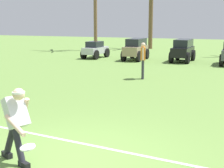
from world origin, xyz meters
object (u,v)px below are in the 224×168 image
(parked_car_slot_c, at_px, (183,50))
(palm_tree_left_of_centre, at_px, (151,12))
(parked_car_slot_a, at_px, (95,49))
(teammate_midfield, at_px, (143,57))
(parked_car_slot_b, at_px, (136,48))
(frisbee_thrower, at_px, (16,121))
(frisbee_in_flight, at_px, (28,147))

(parked_car_slot_c, height_order, palm_tree_left_of_centre, palm_tree_left_of_centre)
(parked_car_slot_a, bearing_deg, teammate_midfield, -52.70)
(parked_car_slot_b, xyz_separation_m, parked_car_slot_c, (2.91, 0.17, 0.00))
(parked_car_slot_b, bearing_deg, teammate_midfield, -70.88)
(frisbee_thrower, height_order, teammate_midfield, teammate_midfield)
(parked_car_slot_b, bearing_deg, palm_tree_left_of_centre, 98.14)
(frisbee_thrower, bearing_deg, parked_car_slot_b, 99.17)
(frisbee_in_flight, distance_m, parked_car_slot_a, 17.51)
(teammate_midfield, bearing_deg, frisbee_thrower, -88.24)
(frisbee_in_flight, height_order, parked_car_slot_a, parked_car_slot_a)
(frisbee_in_flight, bearing_deg, parked_car_slot_c, 90.72)
(parked_car_slot_a, relative_size, palm_tree_left_of_centre, 0.44)
(frisbee_in_flight, relative_size, parked_car_slot_c, 0.14)
(teammate_midfield, relative_size, parked_car_slot_b, 0.64)
(frisbee_in_flight, relative_size, parked_car_slot_b, 0.14)
(teammate_midfield, relative_size, palm_tree_left_of_centre, 0.30)
(frisbee_thrower, height_order, palm_tree_left_of_centre, palm_tree_left_of_centre)
(parked_car_slot_a, xyz_separation_m, palm_tree_left_of_centre, (1.61, 8.28, 2.57))
(parked_car_slot_c, bearing_deg, frisbee_in_flight, -89.28)
(teammate_midfield, xyz_separation_m, parked_car_slot_c, (0.63, 6.74, -0.22))
(frisbee_thrower, bearing_deg, frisbee_in_flight, -40.98)
(palm_tree_left_of_centre, bearing_deg, frisbee_in_flight, -80.11)
(parked_car_slot_c, bearing_deg, parked_car_slot_b, -176.57)
(palm_tree_left_of_centre, bearing_deg, frisbee_thrower, -81.18)
(teammate_midfield, relative_size, parked_car_slot_a, 0.69)
(parked_car_slot_c, bearing_deg, frisbee_thrower, -91.23)
(frisbee_thrower, distance_m, parked_car_slot_b, 16.08)
(teammate_midfield, height_order, parked_car_slot_b, teammate_midfield)
(parked_car_slot_a, relative_size, parked_car_slot_c, 0.93)
(frisbee_in_flight, height_order, teammate_midfield, teammate_midfield)
(frisbee_thrower, relative_size, parked_car_slot_c, 0.57)
(frisbee_thrower, xyz_separation_m, parked_car_slot_a, (-5.38, 15.99, -0.23))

